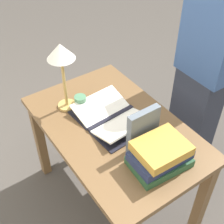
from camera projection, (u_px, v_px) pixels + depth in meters
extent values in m
plane|color=#47423D|center=(114.00, 197.00, 2.29)|extent=(12.00, 12.00, 0.00)
cube|color=brown|center=(115.00, 128.00, 1.82)|extent=(1.10, 0.70, 0.03)
cube|color=brown|center=(202.00, 199.00, 1.88)|extent=(0.06, 0.06, 0.69)
cube|color=brown|center=(109.00, 109.00, 2.50)|extent=(0.06, 0.06, 0.69)
cube|color=brown|center=(40.00, 140.00, 2.24)|extent=(0.06, 0.06, 0.69)
cube|color=black|center=(111.00, 118.00, 1.85)|extent=(0.05, 0.33, 0.02)
cube|color=black|center=(123.00, 129.00, 1.78)|extent=(0.23, 0.35, 0.01)
cube|color=black|center=(100.00, 109.00, 1.92)|extent=(0.23, 0.35, 0.01)
cube|color=white|center=(122.00, 125.00, 1.77)|extent=(0.21, 0.34, 0.07)
cube|color=white|center=(100.00, 106.00, 1.89)|extent=(0.21, 0.34, 0.07)
cube|color=#234C2D|center=(159.00, 162.00, 1.58)|extent=(0.22, 0.31, 0.05)
cube|color=#1E284C|center=(160.00, 155.00, 1.55)|extent=(0.19, 0.30, 0.05)
cube|color=#BC8933|center=(161.00, 148.00, 1.51)|extent=(0.22, 0.26, 0.05)
cube|color=slate|center=(143.00, 130.00, 1.61)|extent=(0.04, 0.19, 0.25)
cylinder|color=tan|center=(67.00, 105.00, 1.94)|extent=(0.11, 0.11, 0.02)
cylinder|color=tan|center=(64.00, 83.00, 1.82)|extent=(0.02, 0.02, 0.33)
cone|color=silver|center=(60.00, 51.00, 1.68)|extent=(0.16, 0.16, 0.09)
cylinder|color=#4C7F5B|center=(81.00, 102.00, 1.90)|extent=(0.07, 0.07, 0.09)
torus|color=#4C7F5B|center=(77.00, 99.00, 1.93)|extent=(0.05, 0.01, 0.05)
cube|color=#2D3342|center=(192.00, 119.00, 2.32)|extent=(0.31, 0.20, 0.81)
cube|color=#38568E|center=(215.00, 24.00, 1.82)|extent=(0.36, 0.20, 0.70)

